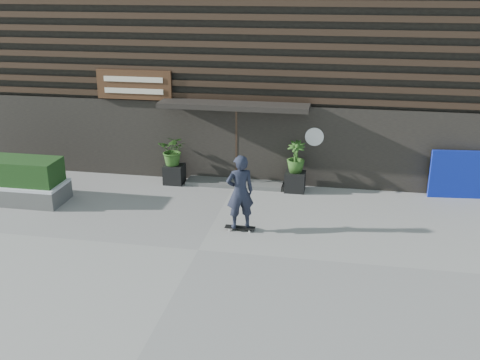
% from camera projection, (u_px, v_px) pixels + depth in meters
% --- Properties ---
extents(ground, '(80.00, 80.00, 0.00)m').
position_uv_depth(ground, '(198.00, 250.00, 13.50)').
color(ground, gray).
rests_on(ground, ground).
extents(entrance_step, '(3.00, 0.80, 0.12)m').
position_uv_depth(entrance_step, '(235.00, 183.00, 17.73)').
color(entrance_step, '#4F4F4D').
rests_on(entrance_step, ground).
extents(planter_pot_left, '(0.60, 0.60, 0.60)m').
position_uv_depth(planter_pot_left, '(174.00, 174.00, 17.79)').
color(planter_pot_left, black).
rests_on(planter_pot_left, ground).
extents(bamboo_left, '(0.86, 0.75, 0.96)m').
position_uv_depth(bamboo_left, '(173.00, 150.00, 17.53)').
color(bamboo_left, '#2D591E').
rests_on(bamboo_left, planter_pot_left).
extents(planter_pot_right, '(0.60, 0.60, 0.60)m').
position_uv_depth(planter_pot_right, '(295.00, 181.00, 17.14)').
color(planter_pot_right, black).
rests_on(planter_pot_right, ground).
extents(bamboo_right, '(0.54, 0.54, 0.96)m').
position_uv_depth(bamboo_right, '(296.00, 157.00, 16.88)').
color(bamboo_right, '#2D591E').
rests_on(bamboo_right, planter_pot_right).
extents(raised_bed, '(3.50, 1.20, 0.50)m').
position_uv_depth(raised_bed, '(7.00, 192.00, 16.46)').
color(raised_bed, '#4C4D4A').
rests_on(raised_bed, ground).
extents(snow_layer, '(3.50, 1.20, 0.08)m').
position_uv_depth(snow_layer, '(6.00, 182.00, 16.36)').
color(snow_layer, silver).
rests_on(snow_layer, raised_bed).
extents(hedge, '(3.30, 1.00, 0.70)m').
position_uv_depth(hedge, '(4.00, 170.00, 16.23)').
color(hedge, '#173714').
rests_on(hedge, snow_layer).
extents(blue_tarp, '(1.54, 0.27, 1.44)m').
position_uv_depth(blue_tarp, '(457.00, 174.00, 16.48)').
color(blue_tarp, '#0C1DA1').
rests_on(blue_tarp, ground).
extents(building, '(18.00, 11.00, 8.00)m').
position_uv_depth(building, '(261.00, 37.00, 21.36)').
color(building, black).
rests_on(building, ground).
extents(skateboarder, '(0.83, 0.70, 2.02)m').
position_uv_depth(skateboarder, '(240.00, 192.00, 14.19)').
color(skateboarder, black).
rests_on(skateboarder, ground).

